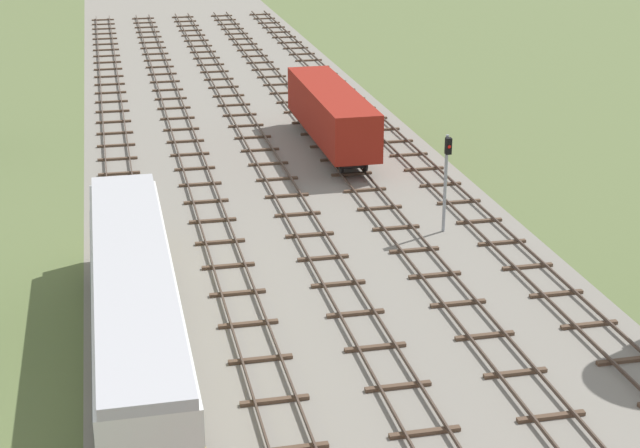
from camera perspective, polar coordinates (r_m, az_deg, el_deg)
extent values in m
plane|color=#5B6B3D|center=(54.55, -2.01, 1.73)|extent=(480.00, 480.00, 0.00)
cube|color=gray|center=(54.55, -2.01, 1.73)|extent=(21.59, 176.00, 0.01)
cube|color=#47382D|center=(54.62, -12.07, 1.54)|extent=(0.07, 126.00, 0.15)
cube|color=#47382D|center=(54.64, -10.57, 1.65)|extent=(0.07, 126.00, 0.15)
cube|color=brown|center=(34.16, -10.03, -10.77)|extent=(2.40, 0.22, 0.14)
cube|color=brown|center=(36.76, -10.29, -8.36)|extent=(2.40, 0.22, 0.14)
cube|color=brown|center=(39.42, -10.51, -6.28)|extent=(2.40, 0.22, 0.14)
cube|color=brown|center=(42.12, -10.70, -4.46)|extent=(2.40, 0.22, 0.14)
cube|color=brown|center=(44.86, -10.86, -2.86)|extent=(2.40, 0.22, 0.14)
cube|color=brown|center=(47.64, -11.01, -1.45)|extent=(2.40, 0.22, 0.14)
cube|color=brown|center=(50.43, -11.14, -0.19)|extent=(2.40, 0.22, 0.14)
cube|color=brown|center=(53.26, -11.25, 0.93)|extent=(2.40, 0.22, 0.14)
cube|color=brown|center=(56.09, -11.36, 1.94)|extent=(2.40, 0.22, 0.14)
cube|color=brown|center=(58.95, -11.45, 2.86)|extent=(2.40, 0.22, 0.14)
cube|color=brown|center=(61.82, -11.54, 3.68)|extent=(2.40, 0.22, 0.14)
cube|color=brown|center=(64.70, -11.62, 4.44)|extent=(2.40, 0.22, 0.14)
cube|color=brown|center=(67.59, -11.69, 5.13)|extent=(2.40, 0.22, 0.14)
cube|color=brown|center=(70.49, -11.76, 5.76)|extent=(2.40, 0.22, 0.14)
cube|color=brown|center=(73.40, -11.82, 6.35)|extent=(2.40, 0.22, 0.14)
cube|color=brown|center=(76.31, -11.87, 6.88)|extent=(2.40, 0.22, 0.14)
cube|color=brown|center=(79.24, -11.93, 7.38)|extent=(2.40, 0.22, 0.14)
cube|color=brown|center=(82.16, -11.98, 7.85)|extent=(2.40, 0.22, 0.14)
cube|color=brown|center=(85.09, -12.02, 8.28)|extent=(2.40, 0.22, 0.14)
cube|color=brown|center=(88.03, -12.06, 8.68)|extent=(2.40, 0.22, 0.14)
cube|color=brown|center=(90.97, -12.10, 9.06)|extent=(2.40, 0.22, 0.14)
cube|color=brown|center=(93.92, -12.14, 9.41)|extent=(2.40, 0.22, 0.14)
cube|color=brown|center=(96.87, -12.18, 9.74)|extent=(2.40, 0.22, 0.14)
cube|color=brown|center=(99.82, -12.21, 10.06)|extent=(2.40, 0.22, 0.14)
cube|color=brown|center=(102.77, -12.24, 10.35)|extent=(2.40, 0.22, 0.14)
cube|color=brown|center=(105.73, -12.27, 10.63)|extent=(2.40, 0.22, 0.14)
cube|color=brown|center=(108.69, -12.30, 10.89)|extent=(2.40, 0.22, 0.14)
cube|color=brown|center=(111.65, -12.33, 11.14)|extent=(2.40, 0.22, 0.14)
cube|color=brown|center=(114.61, -12.35, 11.38)|extent=(2.40, 0.22, 0.14)
cube|color=#47382D|center=(54.78, -7.48, 1.88)|extent=(0.07, 126.00, 0.15)
cube|color=#47382D|center=(54.91, -5.99, 1.99)|extent=(0.07, 126.00, 0.15)
cube|color=brown|center=(34.51, -2.62, -10.09)|extent=(2.40, 0.22, 0.14)
cube|color=brown|center=(37.08, -3.43, -7.76)|extent=(2.40, 0.22, 0.14)
cube|color=brown|center=(39.72, -4.14, -5.74)|extent=(2.40, 0.22, 0.14)
cube|color=brown|center=(42.40, -4.75, -3.97)|extent=(2.40, 0.22, 0.14)
cube|color=brown|center=(45.13, -5.28, -2.42)|extent=(2.40, 0.22, 0.14)
cube|color=brown|center=(47.88, -5.75, -1.04)|extent=(2.40, 0.22, 0.14)
cube|color=brown|center=(50.67, -6.17, 0.19)|extent=(2.40, 0.22, 0.14)
cube|color=brown|center=(53.48, -6.55, 1.29)|extent=(2.40, 0.22, 0.14)
cube|color=brown|center=(56.31, -6.89, 2.28)|extent=(2.40, 0.22, 0.14)
cube|color=brown|center=(59.15, -7.20, 3.17)|extent=(2.40, 0.22, 0.14)
cube|color=brown|center=(62.01, -7.48, 3.98)|extent=(2.40, 0.22, 0.14)
cube|color=brown|center=(64.88, -7.73, 4.72)|extent=(2.40, 0.22, 0.14)
cube|color=brown|center=(67.77, -7.96, 5.40)|extent=(2.40, 0.22, 0.14)
cube|color=brown|center=(70.66, -8.18, 6.02)|extent=(2.40, 0.22, 0.14)
cube|color=brown|center=(73.56, -8.38, 6.60)|extent=(2.40, 0.22, 0.14)
cube|color=brown|center=(76.47, -8.56, 7.13)|extent=(2.40, 0.22, 0.14)
cube|color=brown|center=(79.39, -8.73, 7.62)|extent=(2.40, 0.22, 0.14)
cube|color=brown|center=(82.31, -8.89, 8.07)|extent=(2.40, 0.22, 0.14)
cube|color=brown|center=(85.23, -9.04, 8.49)|extent=(2.40, 0.22, 0.14)
cube|color=brown|center=(88.17, -9.18, 8.89)|extent=(2.40, 0.22, 0.14)
cube|color=brown|center=(91.10, -9.31, 9.26)|extent=(2.40, 0.22, 0.14)
cube|color=brown|center=(94.04, -9.43, 9.61)|extent=(2.40, 0.22, 0.14)
cube|color=brown|center=(96.99, -9.55, 9.93)|extent=(2.40, 0.22, 0.14)
cube|color=brown|center=(99.94, -9.66, 10.24)|extent=(2.40, 0.22, 0.14)
cube|color=brown|center=(102.89, -9.76, 10.53)|extent=(2.40, 0.22, 0.14)
cube|color=brown|center=(105.84, -9.85, 10.80)|extent=(2.40, 0.22, 0.14)
cube|color=brown|center=(108.80, -9.95, 11.06)|extent=(2.40, 0.22, 0.14)
cube|color=brown|center=(111.75, -10.03, 11.31)|extent=(2.40, 0.22, 0.14)
cube|color=brown|center=(114.71, -10.12, 11.54)|extent=(2.40, 0.22, 0.14)
cube|color=#47382D|center=(55.29, -2.94, 2.22)|extent=(0.07, 126.00, 0.15)
cube|color=#47382D|center=(55.53, -1.48, 2.32)|extent=(0.07, 126.00, 0.15)
cube|color=brown|center=(32.96, 6.03, -11.80)|extent=(2.40, 0.22, 0.14)
cube|color=brown|center=(35.40, 4.50, -9.28)|extent=(2.40, 0.22, 0.14)
cube|color=brown|center=(37.92, 3.19, -7.08)|extent=(2.40, 0.22, 0.14)
cube|color=brown|center=(40.50, 2.05, -5.15)|extent=(2.40, 0.22, 0.14)
cube|color=brown|center=(43.13, 1.06, -3.46)|extent=(2.40, 0.22, 0.14)
cube|color=brown|center=(45.81, 0.18, -1.96)|extent=(2.40, 0.22, 0.14)
cube|color=brown|center=(48.53, -0.60, -0.63)|extent=(2.40, 0.22, 0.14)
cube|color=brown|center=(51.28, -1.29, 0.56)|extent=(2.40, 0.22, 0.14)
cube|color=brown|center=(54.06, -1.91, 1.63)|extent=(2.40, 0.22, 0.14)
cube|color=brown|center=(56.86, -2.48, 2.60)|extent=(2.40, 0.22, 0.14)
cube|color=brown|center=(59.68, -2.99, 3.47)|extent=(2.40, 0.22, 0.14)
cube|color=brown|center=(62.51, -3.45, 4.26)|extent=(2.40, 0.22, 0.14)
cube|color=brown|center=(65.36, -3.88, 4.99)|extent=(2.40, 0.22, 0.14)
cube|color=brown|center=(68.22, -4.27, 5.65)|extent=(2.40, 0.22, 0.14)
cube|color=brown|center=(71.10, -4.63, 6.26)|extent=(2.40, 0.22, 0.14)
cube|color=brown|center=(73.98, -4.96, 6.82)|extent=(2.40, 0.22, 0.14)
cube|color=brown|center=(76.88, -5.27, 7.34)|extent=(2.40, 0.22, 0.14)
cube|color=brown|center=(79.78, -5.56, 7.82)|extent=(2.40, 0.22, 0.14)
cube|color=brown|center=(82.69, -5.82, 8.27)|extent=(2.40, 0.22, 0.14)
cube|color=brown|center=(85.60, -6.07, 8.69)|extent=(2.40, 0.22, 0.14)
cube|color=brown|center=(88.52, -6.31, 9.08)|extent=(2.40, 0.22, 0.14)
cube|color=brown|center=(91.45, -6.53, 9.44)|extent=(2.40, 0.22, 0.14)
cube|color=brown|center=(94.38, -6.73, 9.78)|extent=(2.40, 0.22, 0.14)
cube|color=brown|center=(97.31, -6.93, 10.10)|extent=(2.40, 0.22, 0.14)
cube|color=brown|center=(100.25, -7.11, 10.40)|extent=(2.40, 0.22, 0.14)
cube|color=brown|center=(103.19, -7.28, 10.69)|extent=(2.40, 0.22, 0.14)
cube|color=brown|center=(106.13, -7.44, 10.96)|extent=(2.40, 0.22, 0.14)
cube|color=brown|center=(109.08, -7.60, 11.21)|extent=(2.40, 0.22, 0.14)
cube|color=brown|center=(112.03, -7.75, 11.45)|extent=(2.40, 0.22, 0.14)
cube|color=brown|center=(114.99, -7.89, 11.68)|extent=(2.40, 0.22, 0.14)
cube|color=#47382D|center=(56.14, 1.49, 2.53)|extent=(0.07, 126.00, 0.15)
cube|color=#47382D|center=(56.49, 2.91, 2.62)|extent=(0.07, 126.00, 0.15)
cube|color=brown|center=(34.46, 13.12, -10.71)|extent=(2.40, 0.22, 0.14)
cube|color=brown|center=(36.80, 11.14, -8.39)|extent=(2.40, 0.22, 0.14)
cube|color=brown|center=(39.23, 9.43, -6.35)|extent=(2.40, 0.22, 0.14)
cube|color=brown|center=(41.73, 7.93, -4.54)|extent=(2.40, 0.22, 0.14)
cube|color=brown|center=(44.29, 6.60, -2.93)|extent=(2.40, 0.22, 0.14)
cube|color=brown|center=(46.90, 5.43, -1.50)|extent=(2.40, 0.22, 0.14)
cube|color=brown|center=(49.56, 4.38, -0.23)|extent=(2.40, 0.22, 0.14)
cube|color=brown|center=(52.26, 3.44, 0.92)|extent=(2.40, 0.22, 0.14)
cube|color=brown|center=(54.99, 2.59, 1.96)|extent=(2.40, 0.22, 0.14)
cube|color=brown|center=(57.74, 1.83, 2.89)|extent=(2.40, 0.22, 0.14)
cube|color=brown|center=(60.52, 1.13, 3.74)|extent=(2.40, 0.22, 0.14)
cube|color=brown|center=(63.31, 0.49, 4.51)|extent=(2.40, 0.22, 0.14)
cube|color=brown|center=(66.13, -0.10, 5.22)|extent=(2.40, 0.22, 0.14)
cube|color=brown|center=(68.96, -0.64, 5.87)|extent=(2.40, 0.22, 0.14)
cube|color=brown|center=(71.81, -1.13, 6.47)|extent=(2.40, 0.22, 0.14)
cube|color=brown|center=(74.66, -1.59, 7.02)|extent=(2.40, 0.22, 0.14)
cube|color=brown|center=(77.53, -2.02, 7.53)|extent=(2.40, 0.22, 0.14)
cube|color=brown|center=(80.41, -2.42, 8.00)|extent=(2.40, 0.22, 0.14)
cube|color=brown|center=(83.29, -2.79, 8.44)|extent=(2.40, 0.22, 0.14)
cube|color=brown|center=(86.19, -3.14, 8.85)|extent=(2.40, 0.22, 0.14)
cube|color=brown|center=(89.09, -3.46, 9.24)|extent=(2.40, 0.22, 0.14)
cube|color=brown|center=(92.00, -3.77, 9.60)|extent=(2.40, 0.22, 0.14)
cube|color=brown|center=(94.91, -4.05, 9.93)|extent=(2.40, 0.22, 0.14)
cube|color=brown|center=(97.83, -4.32, 10.25)|extent=(2.40, 0.22, 0.14)
cube|color=brown|center=(100.75, -4.58, 10.55)|extent=(2.40, 0.22, 0.14)
cube|color=brown|center=(103.68, -4.82, 10.83)|extent=(2.40, 0.22, 0.14)
cube|color=brown|center=(106.61, -5.05, 11.09)|extent=(2.40, 0.22, 0.14)
cube|color=brown|center=(109.54, -5.27, 11.34)|extent=(2.40, 0.22, 0.14)
cube|color=brown|center=(112.48, -5.47, 11.58)|extent=(2.40, 0.22, 0.14)
cube|color=brown|center=(115.43, -5.67, 11.81)|extent=(2.40, 0.22, 0.14)
cube|color=#47382D|center=(57.32, 5.77, 2.81)|extent=(0.07, 126.00, 0.15)
cube|color=#47382D|center=(57.77, 7.13, 2.90)|extent=(0.07, 126.00, 0.15)
cube|color=brown|center=(38.65, 17.20, -7.48)|extent=(2.40, 0.22, 0.14)
cube|color=brown|center=(40.97, 15.18, -5.60)|extent=(2.40, 0.22, 0.14)
cube|color=brown|center=(43.37, 13.40, -3.92)|extent=(2.40, 0.22, 0.14)
cube|color=brown|center=(45.84, 11.82, -2.41)|extent=(2.40, 0.22, 0.14)
cube|color=brown|center=(48.37, 10.40, -1.06)|extent=(2.40, 0.22, 0.14)
cube|color=brown|center=(50.95, 9.13, 0.16)|extent=(2.40, 0.22, 0.14)
cube|color=brown|center=(53.58, 7.97, 1.26)|extent=(2.40, 0.22, 0.14)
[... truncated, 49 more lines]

